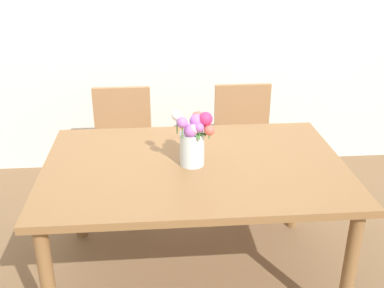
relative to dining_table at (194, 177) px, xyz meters
name	(u,v)px	position (x,y,z in m)	size (l,w,h in m)	color
ground_plane	(194,274)	(0.00, 0.00, -0.68)	(12.00, 12.00, 0.00)	brown
back_wall	(177,4)	(0.00, 1.60, 0.72)	(7.00, 0.10, 2.80)	silver
dining_table	(194,177)	(0.00, 0.00, 0.00)	(1.64, 1.10, 0.76)	olive
chair_left	(123,141)	(-0.45, 0.89, -0.16)	(0.42, 0.42, 0.90)	#9E7047
chair_right	(244,137)	(0.45, 0.89, -0.16)	(0.42, 0.42, 0.90)	#9E7047
flower_vase	(194,137)	(-0.01, -0.01, 0.24)	(0.22, 0.17, 0.31)	silver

